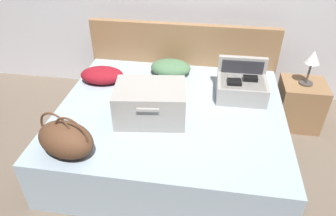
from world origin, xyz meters
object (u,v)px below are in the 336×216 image
(bed, at_px, (170,130))
(pillow_near_headboard, at_px, (171,68))
(hard_case_large, at_px, (150,103))
(duffel_bag, at_px, (66,139))
(pillow_center_head, at_px, (102,75))
(table_lamp, at_px, (313,60))
(nightstand, at_px, (300,104))
(hard_case_medium, at_px, (241,86))

(bed, xyz_separation_m, pillow_near_headboard, (-0.09, 0.64, 0.33))
(hard_case_large, xyz_separation_m, pillow_near_headboard, (0.06, 0.79, -0.07))
(duffel_bag, bearing_deg, pillow_center_head, 94.65)
(table_lamp, bearing_deg, pillow_near_headboard, 179.65)
(pillow_near_headboard, bearing_deg, nightstand, -0.35)
(bed, relative_size, pillow_near_headboard, 4.79)
(bed, xyz_separation_m, duffel_bag, (-0.67, -0.69, 0.38))
(hard_case_medium, relative_size, duffel_bag, 0.91)
(hard_case_medium, relative_size, table_lamp, 1.29)
(duffel_bag, xyz_separation_m, pillow_center_head, (-0.09, 1.05, -0.05))
(bed, xyz_separation_m, hard_case_large, (-0.15, -0.15, 0.40))
(hard_case_medium, height_order, pillow_near_headboard, hard_case_medium)
(pillow_near_headboard, relative_size, nightstand, 0.84)
(bed, height_order, table_lamp, table_lamp)
(hard_case_large, height_order, table_lamp, table_lamp)
(bed, bearing_deg, hard_case_large, -134.12)
(hard_case_large, bearing_deg, hard_case_medium, 23.65)
(duffel_bag, height_order, pillow_near_headboard, duffel_bag)
(bed, relative_size, pillow_center_head, 4.67)
(hard_case_large, relative_size, hard_case_medium, 1.36)
(table_lamp, bearing_deg, nightstand, 90.00)
(pillow_near_headboard, relative_size, table_lamp, 1.18)
(bed, height_order, pillow_center_head, pillow_center_head)
(nightstand, bearing_deg, bed, -154.11)
(table_lamp, bearing_deg, pillow_center_head, -172.76)
(pillow_center_head, bearing_deg, hard_case_large, -40.54)
(pillow_near_headboard, xyz_separation_m, nightstand, (1.39, -0.01, -0.32))
(duffel_bag, relative_size, table_lamp, 1.43)
(pillow_near_headboard, relative_size, pillow_center_head, 0.97)
(bed, distance_m, pillow_near_headboard, 0.72)
(bed, relative_size, hard_case_medium, 4.37)
(hard_case_large, relative_size, pillow_near_headboard, 1.49)
(bed, height_order, hard_case_medium, hard_case_medium)
(bed, height_order, nightstand, nightstand)
(bed, bearing_deg, pillow_center_head, 154.04)
(pillow_center_head, bearing_deg, duffel_bag, -85.35)
(bed, bearing_deg, pillow_near_headboard, 98.04)
(nightstand, bearing_deg, hard_case_large, -151.58)
(duffel_bag, bearing_deg, pillow_near_headboard, 66.28)
(pillow_near_headboard, height_order, pillow_center_head, pillow_center_head)
(hard_case_large, height_order, pillow_center_head, hard_case_large)
(hard_case_large, height_order, duffel_bag, duffel_bag)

